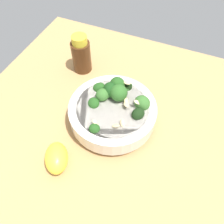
{
  "coord_description": "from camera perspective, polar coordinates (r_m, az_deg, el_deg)",
  "views": [
    {
      "loc": [
        -30.61,
        -14.85,
        48.75
      ],
      "look_at": [
        -0.35,
        -2.02,
        4.0
      ],
      "focal_mm": 37.29,
      "sensor_mm": 36.0,
      "label": 1
    }
  ],
  "objects": [
    {
      "name": "ground_plane",
      "position": [
        0.61,
        -1.62,
        -2.35
      ],
      "size": [
        70.13,
        70.13,
        3.46
      ],
      "primitive_type": "cube",
      "color": "tan"
    },
    {
      "name": "bowl_of_broccoli",
      "position": [
        0.56,
        0.22,
        0.38
      ],
      "size": [
        20.92,
        20.92,
        10.12
      ],
      "color": "silver",
      "rests_on": "ground_plane"
    },
    {
      "name": "lemon_wedge",
      "position": [
        0.53,
        -13.45,
        -10.88
      ],
      "size": [
        8.98,
        8.14,
        4.66
      ],
      "primitive_type": "ellipsoid",
      "rotation": [
        0.0,
        0.0,
        0.55
      ],
      "color": "yellow",
      "rests_on": "ground_plane"
    },
    {
      "name": "bottle_short",
      "position": [
        0.68,
        -7.55,
        13.78
      ],
      "size": [
        5.39,
        5.39,
        11.43
      ],
      "color": "#472814",
      "rests_on": "ground_plane"
    }
  ]
}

